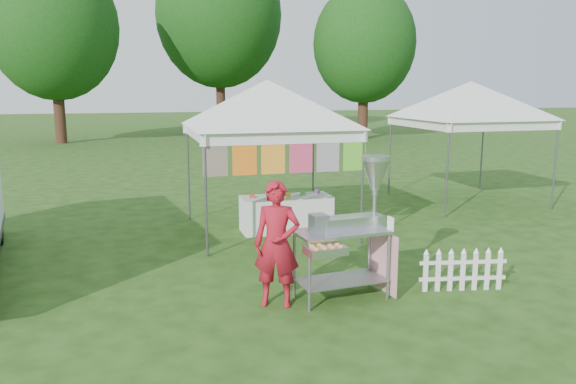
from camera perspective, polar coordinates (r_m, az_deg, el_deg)
name	(u,v)px	position (r m, az deg, el deg)	size (l,w,h in m)	color
ground	(326,290)	(8.17, 3.93, -9.86)	(120.00, 120.00, 0.00)	#213F12
canopy_main	(267,80)	(11.01, -2.13, 11.28)	(4.24, 4.24, 3.45)	#59595E
canopy_right	(471,82)	(14.65, 18.13, 10.62)	(4.24, 4.24, 3.45)	#59595E
tree_left	(53,27)	(31.52, -22.75, 15.22)	(6.40, 6.40, 9.53)	#372014
tree_mid	(219,16)	(35.90, -7.03, 17.36)	(7.60, 7.60, 11.52)	#372014
tree_right	(365,44)	(31.89, 7.78, 14.68)	(5.60, 5.60, 8.42)	#372014
donut_cart	(356,216)	(7.63, 6.90, -2.45)	(1.39, 1.06, 1.94)	gray
vendor	(277,244)	(7.36, -1.14, -5.31)	(0.61, 0.40, 1.67)	#A31423
picket_fence	(463,271)	(8.40, 17.33, -7.68)	(1.24, 0.27, 0.56)	white
display_table	(286,213)	(11.30, -0.18, -2.18)	(1.80, 0.70, 0.71)	white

